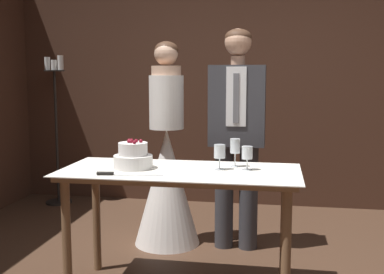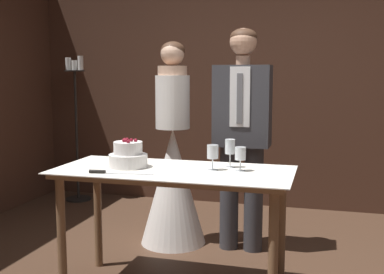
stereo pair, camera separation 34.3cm
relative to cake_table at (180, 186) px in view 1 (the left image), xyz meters
name	(u,v)px [view 1 (the left image)]	position (x,y,z in m)	size (l,w,h in m)	color
wall_back	(241,84)	(0.21, 2.29, 0.60)	(5.14, 0.12, 2.61)	#472B1E
cake_table	(180,186)	(0.00, 0.00, 0.00)	(1.50, 0.68, 0.81)	brown
tiered_cake	(133,157)	(-0.30, -0.01, 0.18)	(0.25, 0.25, 0.19)	white
cake_knife	(117,174)	(-0.34, -0.23, 0.11)	(0.40, 0.08, 0.02)	silver
wine_glass_near	(220,153)	(0.24, 0.04, 0.21)	(0.07, 0.07, 0.16)	silver
wine_glass_middle	(235,148)	(0.33, 0.16, 0.23)	(0.06, 0.06, 0.18)	silver
wine_glass_far	(247,154)	(0.42, 0.06, 0.20)	(0.07, 0.07, 0.15)	silver
bride	(167,172)	(-0.29, 0.88, -0.10)	(0.54, 0.54, 1.67)	white
groom	(237,126)	(0.29, 0.88, 0.29)	(0.44, 0.25, 1.76)	#38383D
candle_stand	(56,129)	(-1.75, 1.91, 0.11)	(0.28, 0.28, 1.60)	black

